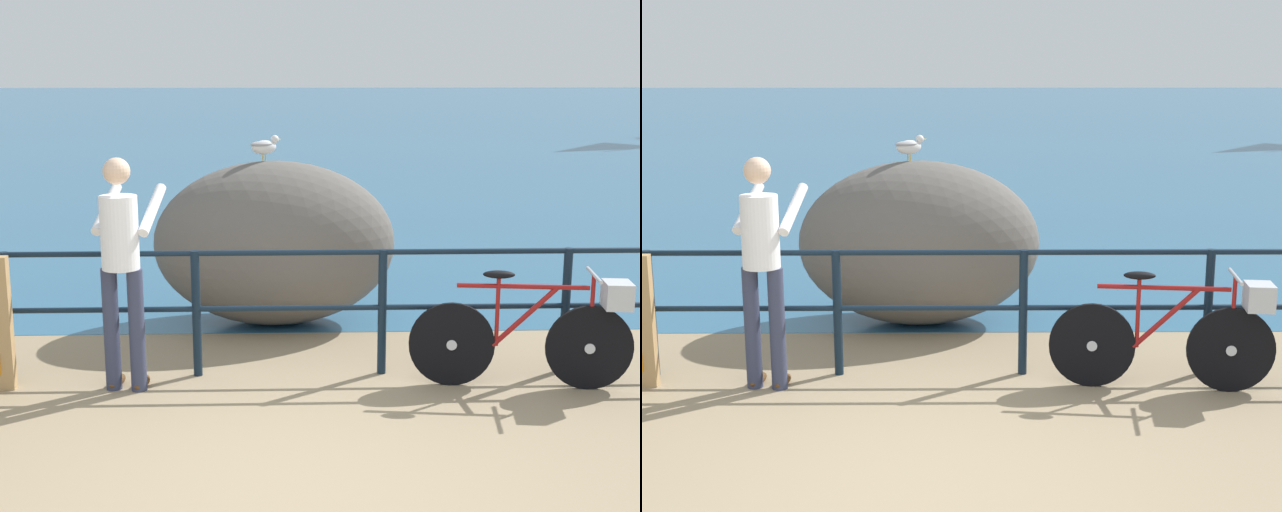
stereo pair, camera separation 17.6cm
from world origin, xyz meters
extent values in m
cube|color=#937F60|center=(0.00, 20.00, -0.05)|extent=(120.00, 120.00, 0.10)
cube|color=#285B7F|center=(0.00, 48.06, 0.00)|extent=(120.00, 90.00, 0.01)
cylinder|color=black|center=(-2.21, 1.94, 0.51)|extent=(0.07, 0.07, 1.02)
cylinder|color=black|center=(-0.74, 1.94, 0.51)|extent=(0.07, 0.07, 1.02)
cylinder|color=black|center=(0.74, 1.94, 0.51)|extent=(0.07, 0.07, 1.02)
cylinder|color=black|center=(2.21, 1.94, 0.51)|extent=(0.07, 0.07, 1.02)
cylinder|color=black|center=(0.00, 1.94, 1.00)|extent=(7.37, 0.04, 0.04)
cylinder|color=black|center=(0.00, 1.94, 0.55)|extent=(7.37, 0.04, 0.04)
cylinder|color=black|center=(1.25, 1.66, 0.33)|extent=(0.66, 0.11, 0.66)
cylinder|color=#B7BCC6|center=(1.25, 1.66, 0.33)|extent=(0.09, 0.07, 0.08)
cylinder|color=black|center=(2.28, 1.53, 0.33)|extent=(0.66, 0.11, 0.66)
cylinder|color=#B7BCC6|center=(2.28, 1.53, 0.33)|extent=(0.09, 0.07, 0.08)
cylinder|color=maroon|center=(1.76, 1.59, 0.80)|extent=(0.99, 0.15, 0.04)
cylinder|color=maroon|center=(1.79, 1.59, 0.57)|extent=(0.50, 0.10, 0.50)
cylinder|color=maroon|center=(1.58, 1.62, 0.59)|extent=(0.03, 0.03, 0.53)
ellipsoid|color=black|center=(1.58, 1.62, 0.89)|extent=(0.25, 0.13, 0.06)
cylinder|color=maroon|center=(2.28, 1.53, 0.62)|extent=(0.03, 0.03, 0.57)
cylinder|color=#B7BCC6|center=(2.28, 1.53, 0.90)|extent=(0.09, 0.48, 0.03)
cube|color=#B7BCC6|center=(2.46, 1.51, 0.75)|extent=(0.23, 0.26, 0.20)
cylinder|color=#333851|center=(-1.35, 1.66, 0.47)|extent=(0.12, 0.12, 0.95)
ellipsoid|color=#513319|center=(-1.34, 1.72, 0.04)|extent=(0.14, 0.27, 0.08)
cylinder|color=#333851|center=(-1.15, 1.63, 0.47)|extent=(0.12, 0.12, 0.95)
ellipsoid|color=#513319|center=(-1.14, 1.69, 0.04)|extent=(0.14, 0.27, 0.08)
cylinder|color=white|center=(-1.25, 1.64, 1.23)|extent=(0.28, 0.28, 0.55)
sphere|color=beige|center=(-1.25, 1.64, 1.68)|extent=(0.20, 0.20, 0.20)
cylinder|color=white|center=(-1.39, 1.91, 1.36)|extent=(0.16, 0.52, 0.34)
cylinder|color=white|center=(-1.04, 1.85, 1.36)|extent=(0.16, 0.52, 0.34)
ellipsoid|color=#605B56|center=(-0.14, 3.41, 0.78)|extent=(2.28, 1.42, 1.56)
cylinder|color=gold|center=(-0.24, 3.44, 1.59)|extent=(0.01, 0.01, 0.06)
cylinder|color=gold|center=(-0.22, 3.40, 1.59)|extent=(0.01, 0.01, 0.06)
ellipsoid|color=white|center=(-0.23, 3.42, 1.69)|extent=(0.28, 0.24, 0.13)
ellipsoid|color=#9E9EA3|center=(-0.24, 3.41, 1.72)|extent=(0.27, 0.23, 0.06)
sphere|color=white|center=(-0.13, 3.48, 1.76)|extent=(0.08, 0.08, 0.08)
cone|color=gold|center=(-0.09, 3.51, 1.75)|extent=(0.05, 0.05, 0.02)
camera|label=1|loc=(0.01, -4.81, 2.44)|focal=49.61mm
camera|label=2|loc=(0.18, -4.81, 2.44)|focal=49.61mm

